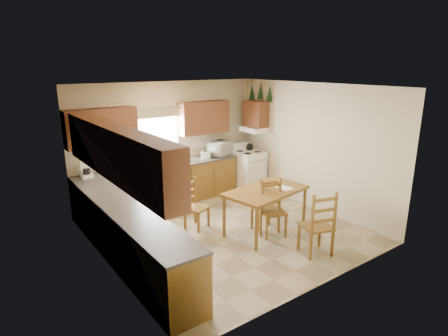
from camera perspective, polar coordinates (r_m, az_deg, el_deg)
floor at (r=7.22m, az=0.44°, el=-9.54°), size 4.50×4.50×0.00m
ceiling at (r=6.55m, az=0.49°, el=12.37°), size 4.50×4.50×0.00m
wall_left at (r=5.77m, az=-17.85°, el=-2.52°), size 4.50×4.50×0.00m
wall_right at (r=8.26m, az=13.16°, el=3.19°), size 4.50×4.50×0.00m
wall_back at (r=8.63m, az=-8.45°, el=3.96°), size 4.50×4.50×0.00m
wall_front at (r=5.20m, az=15.36°, el=-4.29°), size 4.50×4.50×0.00m
lower_cab_back at (r=8.44m, az=-9.51°, el=-2.76°), size 3.75×0.60×0.88m
lower_cab_left at (r=6.07m, az=-13.94°, el=-10.59°), size 0.60×3.60×0.88m
counter_back at (r=8.31m, az=-9.65°, el=0.26°), size 3.75×0.63×0.04m
counter_left at (r=5.88m, az=-14.24°, el=-6.56°), size 0.63×3.60×0.04m
backsplash at (r=8.53m, az=-10.56°, el=1.39°), size 3.75×0.01×0.18m
upper_cab_back_left at (r=7.80m, az=-18.18°, el=5.89°), size 1.41×0.33×0.75m
upper_cab_back_right at (r=8.83m, az=-3.08°, el=7.70°), size 1.25×0.33×0.75m
upper_cab_left at (r=5.55m, az=-16.18°, el=2.33°), size 0.33×3.60×0.75m
upper_cab_stove at (r=9.20m, az=4.86°, el=8.27°), size 0.33×0.62×0.62m
range_hood at (r=9.22m, az=4.57°, el=5.91°), size 0.44×0.62×0.12m
window_frame at (r=8.43m, az=-10.22°, el=4.99°), size 1.13×0.02×1.18m
window_pane at (r=8.43m, az=-10.21°, el=4.99°), size 1.05×0.01×1.10m
window_valance at (r=8.33m, az=-10.30°, el=8.35°), size 1.19×0.01×0.24m
sink_basin at (r=8.33m, az=-9.21°, el=0.60°), size 0.75×0.45×0.04m
pine_decal_a at (r=9.00m, az=6.92°, el=11.12°), size 0.22×0.22×0.36m
pine_decal_b at (r=9.23m, az=5.56°, el=11.53°), size 0.22×0.22×0.36m
pine_decal_c at (r=9.48m, az=4.25°, el=11.42°), size 0.22×0.22×0.36m
stove at (r=9.34m, az=3.72°, el=-0.48°), size 0.66×0.68×0.96m
coffeemaker at (r=7.75m, az=-20.25°, el=-0.16°), size 0.28×0.30×0.34m
paper_towel at (r=8.53m, az=-5.64°, el=1.95°), size 0.14×0.14×0.29m
toaster at (r=8.80m, az=-2.80°, el=2.01°), size 0.23×0.19×0.16m
microwave at (r=9.06m, az=-0.55°, el=2.98°), size 0.66×0.59×0.33m
dining_table at (r=7.09m, az=6.34°, el=-6.47°), size 1.67×1.12×0.83m
chair_near_left at (r=7.08m, az=6.33°, el=-5.58°), size 0.52×0.51×1.05m
chair_near_right at (r=6.39m, az=13.91°, el=-8.06°), size 0.58×0.57×1.11m
chair_far_left at (r=7.20m, az=-4.20°, el=-5.59°), size 0.51×0.50×0.94m
chair_far_right at (r=6.93m, az=7.44°, el=-6.13°), size 0.55×0.54×1.04m
table_paper at (r=7.09m, az=9.17°, el=-3.01°), size 0.23×0.30×0.00m
table_card at (r=6.96m, az=5.93°, el=-2.68°), size 0.10×0.06×0.13m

